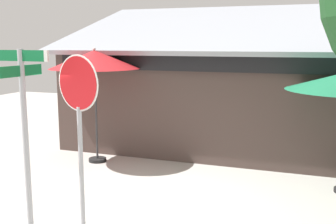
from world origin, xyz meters
TOP-DOWN VIEW (x-y plane):
  - ground_plane at (0.00, 0.00)m, footprint 28.00×28.00m
  - cafe_building at (0.49, 5.32)m, footprint 8.99×5.11m
  - street_sign_post at (-1.16, -1.48)m, footprint 0.92×0.86m
  - stop_sign at (-0.36, -1.27)m, footprint 0.80×0.24m
  - patio_umbrella_crimson_left at (-2.19, 2.41)m, footprint 2.22×2.22m

SIDE VIEW (x-z plane):
  - ground_plane at x=0.00m, z-range -0.10..0.00m
  - cafe_building at x=0.49m, z-range -0.56..3.63m
  - street_sign_post at x=-1.16m, z-range 0.33..3.22m
  - stop_sign at x=-0.36m, z-range 0.58..3.39m
  - patio_umbrella_crimson_left at x=-2.19m, z-range 1.12..3.98m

